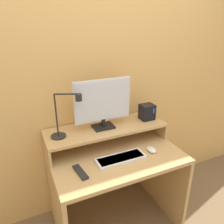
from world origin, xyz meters
TOP-DOWN VIEW (x-y plane):
  - wall_back at (0.00, 0.72)m, footprint 6.00×0.05m
  - desk at (0.00, 0.34)m, footprint 1.01×0.69m
  - monitor_shelf at (0.00, 0.52)m, footprint 1.01×0.34m
  - monitor at (-0.03, 0.52)m, footprint 0.47×0.12m
  - desk_lamp at (-0.34, 0.49)m, footprint 0.24×0.15m
  - router_dock at (0.39, 0.52)m, footprint 0.12×0.11m
  - keyboard at (0.00, 0.24)m, footprint 0.38×0.13m
  - mouse at (0.27, 0.24)m, footprint 0.06×0.10m
  - remote_control at (-0.32, 0.21)m, footprint 0.07×0.18m

SIDE VIEW (x-z plane):
  - desk at x=0.00m, z-range 0.14..0.87m
  - remote_control at x=-0.32m, z-range 0.73..0.75m
  - keyboard at x=0.00m, z-range 0.73..0.75m
  - mouse at x=0.27m, z-range 0.73..0.76m
  - monitor_shelf at x=0.00m, z-range 0.78..0.93m
  - router_dock at x=0.39m, z-range 0.88..1.02m
  - desk_lamp at x=-0.34m, z-range 0.86..1.21m
  - monitor at x=-0.03m, z-range 0.89..1.30m
  - wall_back at x=0.00m, z-range 0.00..2.50m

